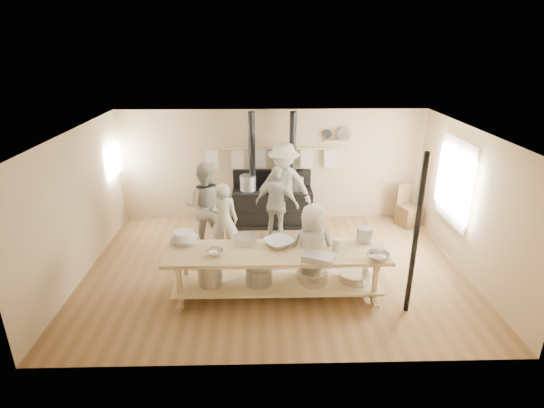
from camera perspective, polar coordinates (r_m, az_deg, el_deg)
name	(u,v)px	position (r m, az deg, el deg)	size (l,w,h in m)	color
ground	(275,269)	(8.08, 0.43, -8.73)	(7.00, 7.00, 0.00)	brown
room_shell	(275,188)	(7.41, 0.47, 2.20)	(7.00, 7.00, 7.00)	tan
window_right	(456,182)	(8.83, 23.49, 2.72)	(0.09, 1.50, 1.65)	beige
left_opening	(114,160)	(9.86, -20.52, 5.58)	(0.00, 0.90, 0.90)	white
stove	(272,203)	(9.77, 0.00, 0.16)	(1.90, 0.75, 2.60)	black
towel_rail	(272,156)	(9.72, 0.00, 6.51)	(3.00, 0.04, 0.47)	tan
back_wall_shelf	(337,136)	(9.80, 8.69, 9.02)	(0.63, 0.14, 0.32)	tan
prep_table	(277,269)	(7.05, 0.61, -8.74)	(3.60, 0.90, 0.85)	tan
support_post	(416,237)	(6.68, 18.77, -4.19)	(0.08, 0.08, 2.60)	black
cook_far_left	(224,220)	(8.27, -6.52, -2.22)	(0.56, 0.37, 1.53)	#9E9D8C
cook_left	(205,205)	(8.70, -8.98, -0.14)	(0.88, 0.69, 1.81)	#9E9D8C
cook_center	(312,249)	(7.13, 5.35, -6.06)	(0.76, 0.50, 1.56)	#9E9D8C
cook_right	(277,204)	(8.88, 0.69, -0.05)	(0.96, 0.40, 1.63)	#9E9D8C
cook_by_window	(283,186)	(9.47, 1.54, 2.42)	(1.27, 0.73, 1.97)	#9E9D8C
chair	(408,214)	(10.29, 17.84, -1.23)	(0.58, 0.58, 0.96)	brown
bowl_white_a	(184,240)	(7.27, -11.74, -4.80)	(0.43, 0.43, 0.11)	white
bowl_steel_a	(215,253)	(6.81, -7.70, -6.48)	(0.27, 0.27, 0.08)	silver
bowl_white_b	(279,242)	(7.04, 0.92, -5.20)	(0.46, 0.46, 0.11)	white
bowl_steel_b	(378,257)	(6.80, 14.06, -6.89)	(0.36, 0.36, 0.11)	silver
roasting_pan	(319,258)	(6.62, 6.30, -7.18)	(0.47, 0.32, 0.11)	#B2B2B7
mixing_bowl_large	(245,239)	(7.15, -3.61, -4.73)	(0.39, 0.39, 0.12)	silver
bucket_galv	(364,234)	(7.33, 12.32, -4.03)	(0.27, 0.27, 0.25)	gray
deep_bowl_enamel	(184,237)	(7.25, -11.77, -4.42)	(0.34, 0.34, 0.21)	white
pitcher	(336,245)	(6.91, 8.64, -5.49)	(0.14, 0.14, 0.22)	white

